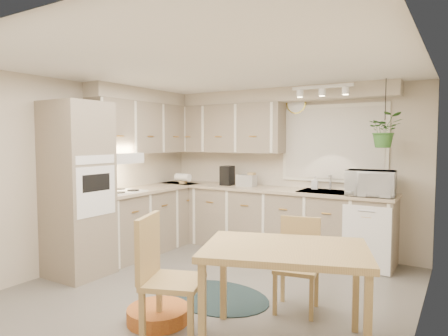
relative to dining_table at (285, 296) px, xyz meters
The scene contains 35 objects.
floor 1.36m from the dining_table, 149.97° to the left, with size 4.20×4.20×0.00m, color #5F5A53.
ceiling 2.38m from the dining_table, 149.97° to the left, with size 4.20×4.20×0.00m, color white.
wall_back 3.07m from the dining_table, 112.21° to the left, with size 4.00×0.04×2.40m, color beige.
wall_front 2.00m from the dining_table, 127.72° to the right, with size 4.00×0.04×2.40m, color beige.
wall_left 3.29m from the dining_table, 168.26° to the left, with size 0.04×4.20×2.40m, color beige.
wall_right 1.35m from the dining_table, 36.48° to the left, with size 0.04×4.20×2.40m, color beige.
base_cab_left 3.21m from the dining_table, 151.64° to the left, with size 0.60×1.85×0.90m, color gray.
base_cab_back 2.78m from the dining_table, 118.37° to the left, with size 3.60×0.60×0.90m, color gray.
counter_left 3.24m from the dining_table, 151.55° to the left, with size 0.64×1.89×0.04m, color tan.
counter_back 2.82m from the dining_table, 118.47° to the left, with size 3.64×0.64×0.04m, color tan.
oven_stack 2.88m from the dining_table, behind, with size 0.65×0.65×2.10m, color gray.
wall_oven_face 2.58m from the dining_table, behind, with size 0.02×0.56×0.58m, color white.
upper_cab_left 3.66m from the dining_table, 150.78° to the left, with size 0.35×2.00×0.75m, color gray.
upper_cab_back 3.63m from the dining_table, 129.51° to the left, with size 2.00×0.35×0.75m, color gray.
soffit_left 3.89m from the dining_table, 150.98° to the left, with size 0.30×2.00×0.20m, color beige.
soffit_back 3.48m from the dining_table, 116.97° to the left, with size 3.60×0.30×0.20m, color beige.
cooktop 3.01m from the dining_table, 161.30° to the left, with size 0.52×0.58×0.02m, color white.
range_hood 3.14m from the dining_table, 161.42° to the left, with size 0.40×0.60×0.14m, color white.
window_blinds 3.00m from the dining_table, 98.83° to the left, with size 1.40×0.02×1.00m, color beige.
window_frame 3.01m from the dining_table, 98.80° to the left, with size 1.50×0.02×1.10m, color silver.
sink 2.53m from the dining_table, 99.79° to the left, with size 0.70×0.48×0.10m, color #B5B7BD.
dishwasher_front 2.15m from the dining_table, 85.25° to the left, with size 0.58×0.01×0.83m, color white.
track_light_bar 2.95m from the dining_table, 100.87° to the left, with size 0.80×0.04×0.04m, color white.
wall_clock 3.39m from the dining_table, 109.68° to the left, with size 0.30×0.30×0.03m, color gold.
dining_table is the anchor object (origin of this frame).
chair_left 0.91m from the dining_table, 155.60° to the right, with size 0.48×0.48×1.03m, color tan.
chair_back 0.69m from the dining_table, 103.24° to the left, with size 0.41×0.41×0.88m, color tan.
braided_rug 1.20m from the dining_table, 151.38° to the left, with size 1.18×0.88×0.01m, color black.
pet_bed 1.21m from the dining_table, 169.97° to the right, with size 0.56×0.56×0.13m, color #B66724.
microwave 2.47m from the dining_table, 85.71° to the left, with size 0.59×0.32×0.40m, color white.
soap_bottle 2.74m from the dining_table, 103.69° to the left, with size 0.09×0.19×0.09m, color white.
hanging_plant 2.71m from the dining_table, 82.10° to the left, with size 0.39×0.43×0.34m, color #366F2C.
coffee_maker 3.23m from the dining_table, 129.16° to the left, with size 0.17×0.21×0.30m, color black.
toaster 3.04m from the dining_table, 123.97° to the left, with size 0.29×0.16×0.17m, color #B5B7BD.
knife_block 3.03m from the dining_table, 122.47° to the left, with size 0.10×0.10×0.21m, color tan.
Camera 1 is at (2.32, -3.54, 1.64)m, focal length 32.00 mm.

